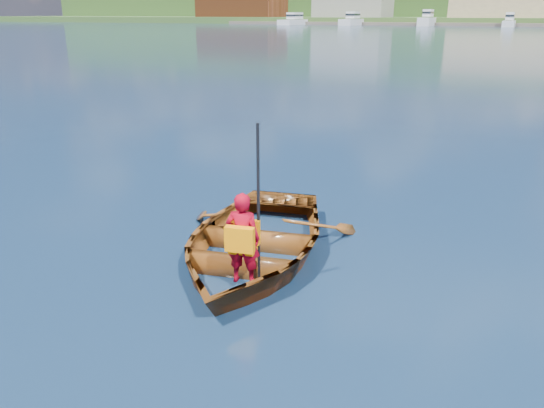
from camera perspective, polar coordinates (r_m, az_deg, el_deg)
The scene contains 4 objects.
ground at distance 8.19m, azimuth -4.22°, elevation -2.67°, with size 600.00×600.00×0.00m.
rowboat at distance 7.18m, azimuth -2.13°, elevation -3.97°, with size 3.32×4.14×0.76m.
child_paddler at distance 6.17m, azimuth -3.14°, elevation -3.66°, with size 0.45×0.40×1.89m.
dock at distance 154.87m, azimuth 23.11°, elevation 17.32°, with size 160.04×9.61×0.80m.
Camera 1 is at (3.80, -6.54, 3.12)m, focal length 35.00 mm.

